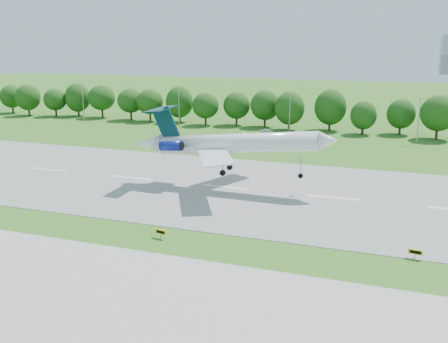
# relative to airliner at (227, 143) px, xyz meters

# --- Properties ---
(ground) EXTENTS (600.00, 600.00, 0.00)m
(ground) POSITION_rel_airliner_xyz_m (19.70, -24.95, -8.61)
(ground) COLOR #33681B
(ground) RESTS_ON ground
(runway) EXTENTS (400.00, 45.00, 0.08)m
(runway) POSITION_rel_airliner_xyz_m (19.70, 0.05, -8.57)
(runway) COLOR gray
(runway) RESTS_ON ground
(taxiway) EXTENTS (400.00, 23.00, 0.08)m
(taxiway) POSITION_rel_airliner_xyz_m (19.70, -42.95, -8.57)
(taxiway) COLOR #ADADA8
(taxiway) RESTS_ON ground
(tree_line) EXTENTS (288.40, 8.40, 10.40)m
(tree_line) POSITION_rel_airliner_xyz_m (19.70, 67.05, -2.42)
(tree_line) COLOR #382314
(tree_line) RESTS_ON ground
(light_poles) EXTENTS (175.90, 0.25, 12.19)m
(light_poles) POSITION_rel_airliner_xyz_m (17.20, 57.05, -2.27)
(light_poles) COLOR gray
(light_poles) RESTS_ON ground
(airliner) EXTENTS (37.99, 27.60, 12.02)m
(airliner) POSITION_rel_airliner_xyz_m (0.00, 0.00, 0.00)
(airliner) COLOR white
(airliner) RESTS_ON ground
(taxi_sign_left) EXTENTS (1.83, 0.56, 1.28)m
(taxi_sign_left) POSITION_rel_airliner_xyz_m (-0.65, -26.52, -7.66)
(taxi_sign_left) COLOR gray
(taxi_sign_left) RESTS_ON ground
(taxi_sign_centre) EXTENTS (1.81, 0.46, 1.26)m
(taxi_sign_centre) POSITION_rel_airliner_xyz_m (32.71, -22.12, -7.67)
(taxi_sign_centre) COLOR gray
(taxi_sign_centre) RESTS_ON ground
(service_vehicle_a) EXTENTS (3.86, 1.70, 1.23)m
(service_vehicle_a) POSITION_rel_airliner_xyz_m (-11.79, 49.95, -7.99)
(service_vehicle_a) COLOR silver
(service_vehicle_a) RESTS_ON ground
(service_vehicle_b) EXTENTS (4.21, 2.12, 1.38)m
(service_vehicle_b) POSITION_rel_airliner_xyz_m (-7.02, 57.65, -7.92)
(service_vehicle_b) COLOR silver
(service_vehicle_b) RESTS_ON ground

